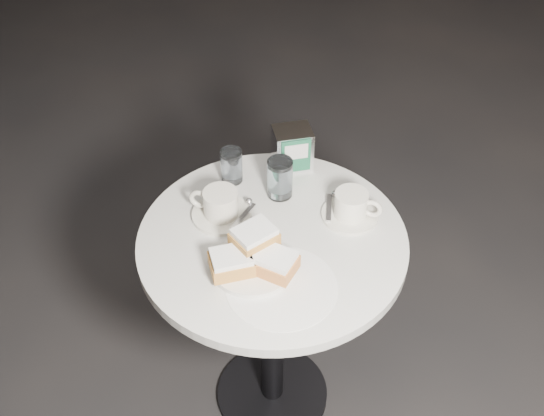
{
  "coord_description": "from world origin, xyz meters",
  "views": [
    {
      "loc": [
        -0.06,
        -1.24,
        1.99
      ],
      "look_at": [
        0.0,
        0.02,
        0.83
      ],
      "focal_mm": 45.0,
      "sensor_mm": 36.0,
      "label": 1
    }
  ],
  "objects_px": {
    "napkin_dispenser": "(292,148)",
    "coffee_cup_left": "(220,206)",
    "coffee_cup_right": "(351,207)",
    "cafe_table": "(272,288)",
    "water_glass_left": "(231,166)",
    "beignet_plate": "(253,258)",
    "water_glass_right": "(280,179)"
  },
  "relations": [
    {
      "from": "napkin_dispenser",
      "to": "coffee_cup_left",
      "type": "bearing_deg",
      "value": -144.29
    },
    {
      "from": "coffee_cup_right",
      "to": "napkin_dispenser",
      "type": "xyz_separation_m",
      "value": [
        -0.14,
        0.22,
        0.03
      ]
    },
    {
      "from": "cafe_table",
      "to": "coffee_cup_right",
      "type": "distance_m",
      "value": 0.32
    },
    {
      "from": "water_glass_left",
      "to": "napkin_dispenser",
      "type": "relative_size",
      "value": 0.8
    },
    {
      "from": "cafe_table",
      "to": "coffee_cup_left",
      "type": "xyz_separation_m",
      "value": [
        -0.13,
        0.09,
        0.23
      ]
    },
    {
      "from": "beignet_plate",
      "to": "coffee_cup_right",
      "type": "bearing_deg",
      "value": 33.57
    },
    {
      "from": "cafe_table",
      "to": "coffee_cup_right",
      "type": "xyz_separation_m",
      "value": [
        0.21,
        0.07,
        0.23
      ]
    },
    {
      "from": "beignet_plate",
      "to": "coffee_cup_left",
      "type": "distance_m",
      "value": 0.21
    },
    {
      "from": "coffee_cup_right",
      "to": "water_glass_left",
      "type": "height_order",
      "value": "water_glass_left"
    },
    {
      "from": "cafe_table",
      "to": "napkin_dispenser",
      "type": "relative_size",
      "value": 6.03
    },
    {
      "from": "cafe_table",
      "to": "coffee_cup_right",
      "type": "height_order",
      "value": "coffee_cup_right"
    },
    {
      "from": "beignet_plate",
      "to": "water_glass_left",
      "type": "relative_size",
      "value": 2.32
    },
    {
      "from": "coffee_cup_left",
      "to": "napkin_dispenser",
      "type": "distance_m",
      "value": 0.29
    },
    {
      "from": "water_glass_right",
      "to": "beignet_plate",
      "type": "bearing_deg",
      "value": -106.23
    },
    {
      "from": "coffee_cup_right",
      "to": "water_glass_right",
      "type": "height_order",
      "value": "water_glass_right"
    },
    {
      "from": "coffee_cup_right",
      "to": "water_glass_left",
      "type": "xyz_separation_m",
      "value": [
        -0.31,
        0.17,
        0.01
      ]
    },
    {
      "from": "cafe_table",
      "to": "water_glass_left",
      "type": "distance_m",
      "value": 0.36
    },
    {
      "from": "water_glass_left",
      "to": "beignet_plate",
      "type": "bearing_deg",
      "value": -81.38
    },
    {
      "from": "beignet_plate",
      "to": "water_glass_right",
      "type": "relative_size",
      "value": 2.02
    },
    {
      "from": "napkin_dispenser",
      "to": "cafe_table",
      "type": "bearing_deg",
      "value": -113.0
    },
    {
      "from": "beignet_plate",
      "to": "coffee_cup_left",
      "type": "height_order",
      "value": "beignet_plate"
    },
    {
      "from": "cafe_table",
      "to": "water_glass_right",
      "type": "distance_m",
      "value": 0.31
    },
    {
      "from": "coffee_cup_left",
      "to": "coffee_cup_right",
      "type": "distance_m",
      "value": 0.34
    },
    {
      "from": "coffee_cup_left",
      "to": "napkin_dispenser",
      "type": "bearing_deg",
      "value": 62.62
    },
    {
      "from": "coffee_cup_right",
      "to": "napkin_dispenser",
      "type": "relative_size",
      "value": 1.61
    },
    {
      "from": "beignet_plate",
      "to": "cafe_table",
      "type": "bearing_deg",
      "value": 63.65
    },
    {
      "from": "coffee_cup_left",
      "to": "water_glass_right",
      "type": "distance_m",
      "value": 0.18
    },
    {
      "from": "coffee_cup_left",
      "to": "coffee_cup_right",
      "type": "bearing_deg",
      "value": 14.53
    },
    {
      "from": "cafe_table",
      "to": "coffee_cup_left",
      "type": "bearing_deg",
      "value": 146.59
    },
    {
      "from": "cafe_table",
      "to": "water_glass_left",
      "type": "height_order",
      "value": "water_glass_left"
    },
    {
      "from": "coffee_cup_left",
      "to": "water_glass_left",
      "type": "bearing_deg",
      "value": 96.08
    },
    {
      "from": "cafe_table",
      "to": "coffee_cup_right",
      "type": "bearing_deg",
      "value": 18.42
    }
  ]
}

